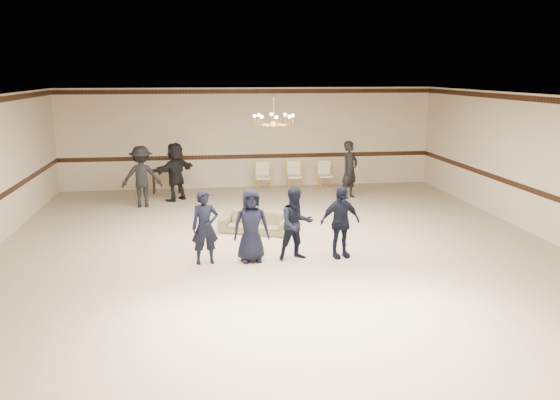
{
  "coord_description": "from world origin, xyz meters",
  "views": [
    {
      "loc": [
        -1.68,
        -11.55,
        3.69
      ],
      "look_at": [
        -0.08,
        -0.5,
        1.2
      ],
      "focal_mm": 37.05,
      "sensor_mm": 36.0,
      "label": 1
    }
  ],
  "objects": [
    {
      "name": "console_table",
      "position": [
        -2.65,
        6.38,
        0.36
      ],
      "size": [
        0.89,
        0.43,
        0.72
      ],
      "primitive_type": "cube",
      "rotation": [
        0.0,
        0.0,
        -0.07
      ],
      "color": "black",
      "rests_on": "floor"
    },
    {
      "name": "boy_d",
      "position": [
        1.13,
        -0.61,
        0.73
      ],
      "size": [
        0.91,
        0.52,
        1.46
      ],
      "primitive_type": "imported",
      "rotation": [
        0.0,
        0.0,
        0.2
      ],
      "color": "black",
      "rests_on": "floor"
    },
    {
      "name": "chair_rail",
      "position": [
        0.0,
        6.99,
        1.0
      ],
      "size": [
        12.0,
        0.02,
        0.14
      ],
      "primitive_type": "cube",
      "color": "#32190F",
      "rests_on": "wall_back"
    },
    {
      "name": "boy_c",
      "position": [
        0.23,
        -0.61,
        0.73
      ],
      "size": [
        0.8,
        0.67,
        1.46
      ],
      "primitive_type": "imported",
      "rotation": [
        0.0,
        0.0,
        0.18
      ],
      "color": "black",
      "rests_on": "floor"
    },
    {
      "name": "banquet_chair_left",
      "position": [
        0.35,
        6.18,
        0.46
      ],
      "size": [
        0.46,
        0.46,
        0.91
      ],
      "primitive_type": null,
      "rotation": [
        0.0,
        0.0,
        -0.04
      ],
      "color": "beige",
      "rests_on": "floor"
    },
    {
      "name": "boy_a",
      "position": [
        -1.57,
        -0.61,
        0.73
      ],
      "size": [
        0.58,
        0.42,
        1.46
      ],
      "primitive_type": "imported",
      "rotation": [
        0.0,
        0.0,
        0.14
      ],
      "color": "black",
      "rests_on": "floor"
    },
    {
      "name": "banquet_chair_mid",
      "position": [
        1.35,
        6.18,
        0.46
      ],
      "size": [
        0.47,
        0.47,
        0.91
      ],
      "primitive_type": null,
      "rotation": [
        0.0,
        0.0,
        -0.08
      ],
      "color": "beige",
      "rests_on": "floor"
    },
    {
      "name": "adult_right",
      "position": [
        2.78,
        4.86,
        0.85
      ],
      "size": [
        0.74,
        0.7,
        1.7
      ],
      "primitive_type": "imported",
      "rotation": [
        0.0,
        0.0,
        0.65
      ],
      "color": "black",
      "rests_on": "floor"
    },
    {
      "name": "crown_molding",
      "position": [
        0.0,
        6.99,
        3.08
      ],
      "size": [
        12.0,
        0.02,
        0.14
      ],
      "primitive_type": "cube",
      "color": "#32190F",
      "rests_on": "wall_back"
    },
    {
      "name": "adult_mid",
      "position": [
        -2.32,
        5.26,
        0.85
      ],
      "size": [
        1.49,
        1.45,
        1.7
      ],
      "primitive_type": "imported",
      "rotation": [
        0.0,
        0.0,
        3.9
      ],
      "color": "black",
      "rests_on": "floor"
    },
    {
      "name": "chandelier",
      "position": [
        0.0,
        1.0,
        2.88
      ],
      "size": [
        0.94,
        0.94,
        0.89
      ],
      "primitive_type": null,
      "color": "#C28C3E",
      "rests_on": "ceiling"
    },
    {
      "name": "settee",
      "position": [
        -0.37,
        1.45,
        0.24
      ],
      "size": [
        1.79,
        1.25,
        0.49
      ],
      "primitive_type": "imported",
      "rotation": [
        0.0,
        0.0,
        -0.4
      ],
      "color": "#7C7652",
      "rests_on": "floor"
    },
    {
      "name": "room",
      "position": [
        0.0,
        0.0,
        1.6
      ],
      "size": [
        12.01,
        14.01,
        3.21
      ],
      "color": "beige",
      "rests_on": "ground"
    },
    {
      "name": "boy_b",
      "position": [
        -0.67,
        -0.61,
        0.73
      ],
      "size": [
        0.74,
        0.51,
        1.46
      ],
      "primitive_type": "imported",
      "rotation": [
        0.0,
        0.0,
        0.07
      ],
      "color": "black",
      "rests_on": "floor"
    },
    {
      "name": "adult_left",
      "position": [
        -3.22,
        4.56,
        0.85
      ],
      "size": [
        1.13,
        0.68,
        1.7
      ],
      "primitive_type": "imported",
      "rotation": [
        0.0,
        0.0,
        3.18
      ],
      "color": "black",
      "rests_on": "floor"
    },
    {
      "name": "banquet_chair_right",
      "position": [
        2.35,
        6.18,
        0.46
      ],
      "size": [
        0.47,
        0.47,
        0.91
      ],
      "primitive_type": null,
      "rotation": [
        0.0,
        0.0,
        -0.06
      ],
      "color": "beige",
      "rests_on": "floor"
    }
  ]
}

